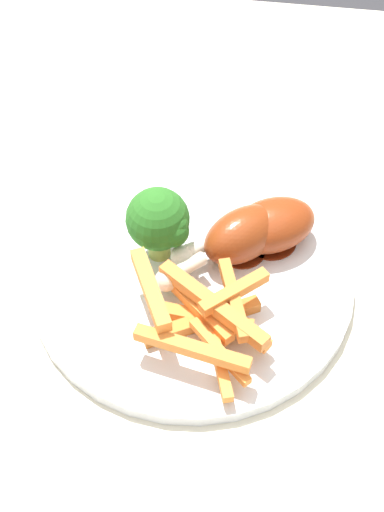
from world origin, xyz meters
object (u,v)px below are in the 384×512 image
(broccoli_floret_front, at_px, (161,220))
(chicken_drumstick_far, at_px, (267,227))
(dining_table, at_px, (178,338))
(carrot_fries_pile, at_px, (205,316))
(dinner_plate, at_px, (192,275))
(chicken_drumstick_near, at_px, (238,237))

(broccoli_floret_front, xyz_separation_m, chicken_drumstick_far, (0.03, -0.09, -0.02))
(chicken_drumstick_far, bearing_deg, dining_table, 109.42)
(dining_table, distance_m, broccoli_floret_front, 0.18)
(broccoli_floret_front, distance_m, carrot_fries_pile, 0.09)
(dining_table, distance_m, chicken_drumstick_far, 0.18)
(dinner_plate, relative_size, chicken_drumstick_near, 2.47)
(broccoli_floret_front, height_order, chicken_drumstick_far, broccoli_floret_front)
(dining_table, relative_size, chicken_drumstick_far, 7.00)
(dining_table, height_order, chicken_drumstick_near, chicken_drumstick_near)
(chicken_drumstick_far, bearing_deg, broccoli_floret_front, 106.63)
(dining_table, bearing_deg, chicken_drumstick_far, -70.58)
(dining_table, bearing_deg, chicken_drumstick_near, -79.75)
(chicken_drumstick_near, bearing_deg, chicken_drumstick_far, -53.38)
(carrot_fries_pile, relative_size, chicken_drumstick_far, 0.93)
(carrot_fries_pile, bearing_deg, dining_table, 26.23)
(broccoli_floret_front, bearing_deg, carrot_fries_pile, -146.93)
(dinner_plate, distance_m, chicken_drumstick_near, 0.05)
(broccoli_floret_front, height_order, chicken_drumstick_near, broccoli_floret_front)
(broccoli_floret_front, bearing_deg, dining_table, -92.58)
(dinner_plate, relative_size, carrot_fries_pile, 2.30)
(dining_table, xyz_separation_m, carrot_fries_pile, (-0.07, -0.04, 0.16))
(dining_table, height_order, dinner_plate, dinner_plate)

